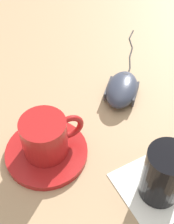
{
  "coord_description": "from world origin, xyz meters",
  "views": [
    {
      "loc": [
        -0.15,
        0.23,
        0.45
      ],
      "look_at": [
        0.11,
        -0.03,
        0.03
      ],
      "focal_mm": 50.0,
      "sensor_mm": 36.0,
      "label": 1
    }
  ],
  "objects_px": {
    "coffee_cup": "(46,136)",
    "drinking_glass": "(164,174)",
    "computer_mouse": "(122,89)",
    "saucer": "(47,152)"
  },
  "relations": [
    {
      "from": "saucer",
      "to": "coffee_cup",
      "type": "xyz_separation_m",
      "value": [
        0.0,
        -0.0,
        0.04
      ]
    },
    {
      "from": "coffee_cup",
      "to": "drinking_glass",
      "type": "bearing_deg",
      "value": -157.64
    },
    {
      "from": "computer_mouse",
      "to": "drinking_glass",
      "type": "distance_m",
      "value": 0.22
    },
    {
      "from": "coffee_cup",
      "to": "drinking_glass",
      "type": "distance_m",
      "value": 0.19
    },
    {
      "from": "coffee_cup",
      "to": "computer_mouse",
      "type": "xyz_separation_m",
      "value": [
        0.0,
        -0.19,
        -0.03
      ]
    },
    {
      "from": "computer_mouse",
      "to": "drinking_glass",
      "type": "height_order",
      "value": "drinking_glass"
    },
    {
      "from": "saucer",
      "to": "coffee_cup",
      "type": "height_order",
      "value": "coffee_cup"
    },
    {
      "from": "computer_mouse",
      "to": "coffee_cup",
      "type": "bearing_deg",
      "value": 90.1
    },
    {
      "from": "saucer",
      "to": "drinking_glass",
      "type": "relative_size",
      "value": 1.44
    },
    {
      "from": "saucer",
      "to": "coffee_cup",
      "type": "distance_m",
      "value": 0.04
    }
  ]
}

